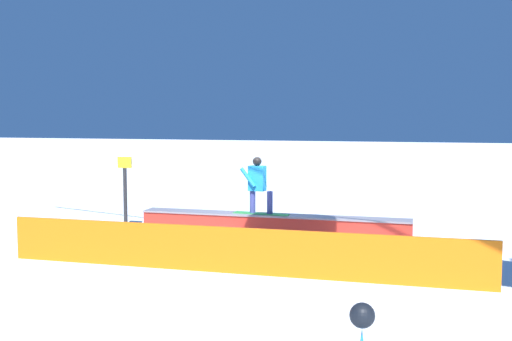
{
  "coord_description": "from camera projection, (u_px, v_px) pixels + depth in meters",
  "views": [
    {
      "loc": [
        -3.57,
        14.37,
        3.09
      ],
      "look_at": [
        0.15,
        1.0,
        1.85
      ],
      "focal_mm": 42.86,
      "sensor_mm": 36.0,
      "label": 1
    }
  ],
  "objects": [
    {
      "name": "safety_fence",
      "position": [
        234.0,
        251.0,
        11.97
      ],
      "size": [
        9.82,
        0.12,
        0.92
      ],
      "primitive_type": "cube",
      "rotation": [
        0.0,
        0.0,
        0.01
      ],
      "color": "orange",
      "rests_on": "ground_plane"
    },
    {
      "name": "grind_box",
      "position": [
        273.0,
        229.0,
        14.99
      ],
      "size": [
        6.68,
        0.61,
        0.68
      ],
      "color": "red",
      "rests_on": "ground_plane"
    },
    {
      "name": "ground_plane",
      "position": [
        273.0,
        242.0,
        15.02
      ],
      "size": [
        120.0,
        120.0,
        0.0
      ],
      "primitive_type": "plane",
      "color": "white"
    },
    {
      "name": "snowboarder",
      "position": [
        258.0,
        183.0,
        14.99
      ],
      "size": [
        1.43,
        0.44,
        1.41
      ],
      "color": "green",
      "rests_on": "grind_box"
    },
    {
      "name": "trail_marker",
      "position": [
        125.0,
        191.0,
        16.34
      ],
      "size": [
        0.4,
        0.1,
        2.01
      ],
      "color": "#262628",
      "rests_on": "ground_plane"
    }
  ]
}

